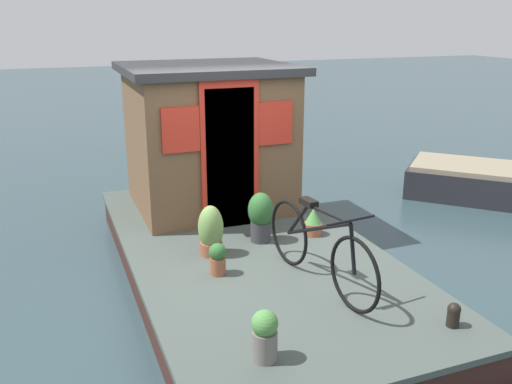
{
  "coord_description": "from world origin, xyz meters",
  "views": [
    {
      "loc": [
        -5.4,
        2.01,
        2.89
      ],
      "look_at": [
        -0.2,
        0.0,
        1.11
      ],
      "focal_mm": 38.67,
      "sensor_mm": 36.0,
      "label": 1
    }
  ],
  "objects_px": {
    "potted_plant_rosemary": "(313,222)",
    "mooring_bollard": "(454,314)",
    "potted_plant_ivy": "(265,335)",
    "potted_plant_lavender": "(211,231)",
    "houseboat_cabin": "(209,136)",
    "potted_plant_basil": "(218,258)",
    "bicycle": "(319,248)",
    "potted_plant_mint": "(261,216)",
    "dinghy_boat": "(507,185)"
  },
  "relations": [
    {
      "from": "potted_plant_mint",
      "to": "dinghy_boat",
      "type": "xyz_separation_m",
      "value": [
        1.05,
        -4.73,
        -0.45
      ]
    },
    {
      "from": "potted_plant_lavender",
      "to": "potted_plant_rosemary",
      "type": "distance_m",
      "value": 1.3
    },
    {
      "from": "houseboat_cabin",
      "to": "potted_plant_basil",
      "type": "relative_size",
      "value": 6.51
    },
    {
      "from": "potted_plant_basil",
      "to": "dinghy_boat",
      "type": "relative_size",
      "value": 0.11
    },
    {
      "from": "houseboat_cabin",
      "to": "potted_plant_lavender",
      "type": "relative_size",
      "value": 3.83
    },
    {
      "from": "bicycle",
      "to": "potted_plant_mint",
      "type": "xyz_separation_m",
      "value": [
        1.22,
        0.11,
        -0.08
      ]
    },
    {
      "from": "houseboat_cabin",
      "to": "mooring_bollard",
      "type": "distance_m",
      "value": 3.97
    },
    {
      "from": "potted_plant_basil",
      "to": "potted_plant_lavender",
      "type": "height_order",
      "value": "potted_plant_lavender"
    },
    {
      "from": "houseboat_cabin",
      "to": "dinghy_boat",
      "type": "height_order",
      "value": "houseboat_cabin"
    },
    {
      "from": "houseboat_cabin",
      "to": "bicycle",
      "type": "relative_size",
      "value": 1.21
    },
    {
      "from": "mooring_bollard",
      "to": "potted_plant_lavender",
      "type": "bearing_deg",
      "value": 34.46
    },
    {
      "from": "houseboat_cabin",
      "to": "potted_plant_basil",
      "type": "bearing_deg",
      "value": 165.37
    },
    {
      "from": "potted_plant_ivy",
      "to": "potted_plant_lavender",
      "type": "bearing_deg",
      "value": -5.15
    },
    {
      "from": "potted_plant_ivy",
      "to": "mooring_bollard",
      "type": "distance_m",
      "value": 1.65
    },
    {
      "from": "dinghy_boat",
      "to": "potted_plant_ivy",
      "type": "bearing_deg",
      "value": 120.06
    },
    {
      "from": "bicycle",
      "to": "potted_plant_lavender",
      "type": "distance_m",
      "value": 1.3
    },
    {
      "from": "potted_plant_ivy",
      "to": "potted_plant_mint",
      "type": "distance_m",
      "value": 2.32
    },
    {
      "from": "potted_plant_basil",
      "to": "potted_plant_rosemary",
      "type": "bearing_deg",
      "value": -66.15
    },
    {
      "from": "potted_plant_ivy",
      "to": "potted_plant_basil",
      "type": "xyz_separation_m",
      "value": [
        1.52,
        -0.1,
        -0.04
      ]
    },
    {
      "from": "potted_plant_basil",
      "to": "dinghy_boat",
      "type": "distance_m",
      "value": 5.72
    },
    {
      "from": "potted_plant_ivy",
      "to": "potted_plant_lavender",
      "type": "distance_m",
      "value": 2.01
    },
    {
      "from": "houseboat_cabin",
      "to": "potted_plant_ivy",
      "type": "distance_m",
      "value": 3.75
    },
    {
      "from": "mooring_bollard",
      "to": "dinghy_boat",
      "type": "relative_size",
      "value": 0.07
    },
    {
      "from": "bicycle",
      "to": "dinghy_boat",
      "type": "height_order",
      "value": "bicycle"
    },
    {
      "from": "potted_plant_basil",
      "to": "potted_plant_mint",
      "type": "distance_m",
      "value": 0.98
    },
    {
      "from": "potted_plant_rosemary",
      "to": "mooring_bollard",
      "type": "relative_size",
      "value": 1.54
    },
    {
      "from": "houseboat_cabin",
      "to": "potted_plant_ivy",
      "type": "height_order",
      "value": "houseboat_cabin"
    },
    {
      "from": "potted_plant_ivy",
      "to": "dinghy_boat",
      "type": "relative_size",
      "value": 0.13
    },
    {
      "from": "potted_plant_ivy",
      "to": "potted_plant_rosemary",
      "type": "bearing_deg",
      "value": -34.8
    },
    {
      "from": "bicycle",
      "to": "potted_plant_basil",
      "type": "bearing_deg",
      "value": 55.8
    },
    {
      "from": "potted_plant_lavender",
      "to": "potted_plant_mint",
      "type": "bearing_deg",
      "value": -75.87
    },
    {
      "from": "potted_plant_rosemary",
      "to": "potted_plant_mint",
      "type": "bearing_deg",
      "value": 86.17
    },
    {
      "from": "houseboat_cabin",
      "to": "potted_plant_ivy",
      "type": "relative_size",
      "value": 5.23
    },
    {
      "from": "mooring_bollard",
      "to": "potted_plant_rosemary",
      "type": "bearing_deg",
      "value": 4.35
    },
    {
      "from": "potted_plant_basil",
      "to": "potted_plant_mint",
      "type": "xyz_separation_m",
      "value": [
        0.65,
        -0.72,
        0.14
      ]
    },
    {
      "from": "potted_plant_basil",
      "to": "mooring_bollard",
      "type": "distance_m",
      "value": 2.26
    },
    {
      "from": "dinghy_boat",
      "to": "mooring_bollard",
      "type": "bearing_deg",
      "value": 130.57
    },
    {
      "from": "potted_plant_lavender",
      "to": "potted_plant_rosemary",
      "type": "bearing_deg",
      "value": -84.76
    },
    {
      "from": "potted_plant_basil",
      "to": "potted_plant_lavender",
      "type": "relative_size",
      "value": 0.59
    },
    {
      "from": "potted_plant_mint",
      "to": "mooring_bollard",
      "type": "bearing_deg",
      "value": -160.33
    },
    {
      "from": "potted_plant_lavender",
      "to": "potted_plant_ivy",
      "type": "bearing_deg",
      "value": 174.85
    },
    {
      "from": "potted_plant_rosemary",
      "to": "mooring_bollard",
      "type": "height_order",
      "value": "potted_plant_rosemary"
    },
    {
      "from": "potted_plant_mint",
      "to": "potted_plant_ivy",
      "type": "bearing_deg",
      "value": 159.16
    },
    {
      "from": "houseboat_cabin",
      "to": "dinghy_boat",
      "type": "bearing_deg",
      "value": -94.68
    },
    {
      "from": "houseboat_cabin",
      "to": "bicycle",
      "type": "height_order",
      "value": "houseboat_cabin"
    },
    {
      "from": "mooring_bollard",
      "to": "dinghy_boat",
      "type": "bearing_deg",
      "value": -49.43
    },
    {
      "from": "potted_plant_lavender",
      "to": "potted_plant_rosemary",
      "type": "relative_size",
      "value": 1.71
    },
    {
      "from": "potted_plant_ivy",
      "to": "potted_plant_rosemary",
      "type": "relative_size",
      "value": 1.25
    },
    {
      "from": "potted_plant_mint",
      "to": "potted_plant_rosemary",
      "type": "height_order",
      "value": "potted_plant_mint"
    },
    {
      "from": "potted_plant_mint",
      "to": "dinghy_boat",
      "type": "bearing_deg",
      "value": -77.49
    }
  ]
}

